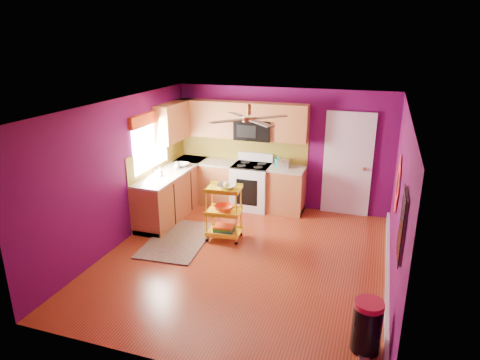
% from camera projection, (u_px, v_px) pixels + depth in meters
% --- Properties ---
extents(ground, '(5.00, 5.00, 0.00)m').
position_uv_depth(ground, '(244.00, 259.00, 7.00)').
color(ground, maroon).
rests_on(ground, ground).
extents(room_envelope, '(4.54, 5.04, 2.52)m').
position_uv_depth(room_envelope, '(247.00, 164.00, 6.47)').
color(room_envelope, '#5C0A4D').
rests_on(room_envelope, ground).
extents(lower_cabinets, '(2.81, 2.31, 0.94)m').
position_uv_depth(lower_cabinets, '(210.00, 189.00, 8.90)').
color(lower_cabinets, '#9C552A').
rests_on(lower_cabinets, ground).
extents(electric_range, '(0.76, 0.66, 1.13)m').
position_uv_depth(electric_range, '(251.00, 186.00, 8.96)').
color(electric_range, white).
rests_on(electric_range, ground).
extents(upper_cabinetry, '(2.80, 2.30, 1.26)m').
position_uv_depth(upper_cabinetry, '(220.00, 122.00, 8.74)').
color(upper_cabinetry, '#9C552A').
rests_on(upper_cabinetry, ground).
extents(left_window, '(0.08, 1.35, 1.08)m').
position_uv_depth(left_window, '(150.00, 133.00, 8.05)').
color(left_window, white).
rests_on(left_window, ground).
extents(panel_door, '(0.95, 0.11, 2.15)m').
position_uv_depth(panel_door, '(348.00, 166.00, 8.48)').
color(panel_door, white).
rests_on(panel_door, ground).
extents(right_wall_art, '(0.04, 2.74, 1.04)m').
position_uv_depth(right_wall_art, '(400.00, 200.00, 5.56)').
color(right_wall_art, black).
rests_on(right_wall_art, ground).
extents(ceiling_fan, '(1.01, 1.01, 0.26)m').
position_uv_depth(ceiling_fan, '(249.00, 118.00, 6.44)').
color(ceiling_fan, '#BF8C3F').
rests_on(ceiling_fan, ground).
extents(shag_rug, '(1.12, 1.70, 0.02)m').
position_uv_depth(shag_rug, '(178.00, 240.00, 7.63)').
color(shag_rug, black).
rests_on(shag_rug, ground).
extents(rolling_cart, '(0.64, 0.49, 1.08)m').
position_uv_depth(rolling_cart, '(224.00, 210.00, 7.52)').
color(rolling_cart, yellow).
rests_on(rolling_cart, ground).
extents(trash_can, '(0.42, 0.43, 0.64)m').
position_uv_depth(trash_can, '(367.00, 326.00, 4.89)').
color(trash_can, black).
rests_on(trash_can, ground).
extents(teal_kettle, '(0.18, 0.18, 0.21)m').
position_uv_depth(teal_kettle, '(279.00, 162.00, 8.70)').
color(teal_kettle, '#128D7F').
rests_on(teal_kettle, lower_cabinets).
extents(toaster, '(0.22, 0.15, 0.18)m').
position_uv_depth(toaster, '(284.00, 163.00, 8.60)').
color(toaster, beige).
rests_on(toaster, lower_cabinets).
extents(soap_bottle_a, '(0.08, 0.08, 0.18)m').
position_uv_depth(soap_bottle_a, '(160.00, 172.00, 8.09)').
color(soap_bottle_a, '#EA3F72').
rests_on(soap_bottle_a, lower_cabinets).
extents(soap_bottle_b, '(0.12, 0.12, 0.16)m').
position_uv_depth(soap_bottle_b, '(177.00, 165.00, 8.53)').
color(soap_bottle_b, white).
rests_on(soap_bottle_b, lower_cabinets).
extents(counter_dish, '(0.28, 0.28, 0.07)m').
position_uv_depth(counter_dish, '(182.00, 165.00, 8.70)').
color(counter_dish, white).
rests_on(counter_dish, lower_cabinets).
extents(counter_cup, '(0.12, 0.12, 0.09)m').
position_uv_depth(counter_cup, '(158.00, 172.00, 8.19)').
color(counter_cup, white).
rests_on(counter_cup, lower_cabinets).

